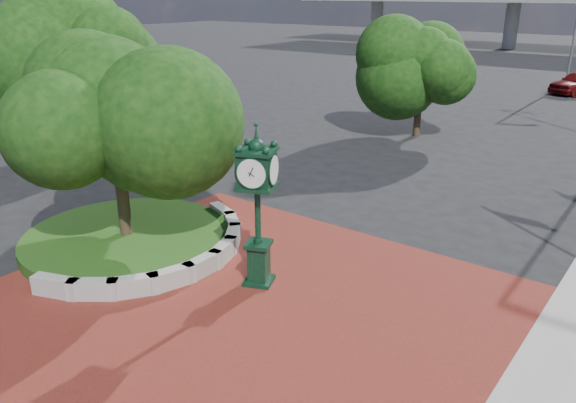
{
  "coord_description": "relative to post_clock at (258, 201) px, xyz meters",
  "views": [
    {
      "loc": [
        8.16,
        -9.36,
        7.19
      ],
      "look_at": [
        -0.06,
        1.5,
        2.08
      ],
      "focal_mm": 35.0,
      "sensor_mm": 36.0,
      "label": 1
    }
  ],
  "objects": [
    {
      "name": "plaza",
      "position": [
        0.3,
        -1.57,
        -2.3
      ],
      "size": [
        12.0,
        12.0,
        0.04
      ],
      "primitive_type": "cube",
      "color": "maroon",
      "rests_on": "ground"
    },
    {
      "name": "planter_wall",
      "position": [
        -2.4,
        -0.57,
        -2.05
      ],
      "size": [
        2.96,
        6.77,
        0.54
      ],
      "color": "#9E9B93",
      "rests_on": "ground"
    },
    {
      "name": "tree_northwest",
      "position": [
        -12.7,
        4.43,
        1.8
      ],
      "size": [
        5.6,
        5.6,
        6.93
      ],
      "color": "#38281C",
      "rests_on": "ground"
    },
    {
      "name": "ground",
      "position": [
        0.3,
        -0.57,
        -2.32
      ],
      "size": [
        200.0,
        200.0,
        0.0
      ],
      "primitive_type": "plane",
      "color": "black",
      "rests_on": "ground"
    },
    {
      "name": "grass_bed",
      "position": [
        -4.7,
        -0.57,
        -2.12
      ],
      "size": [
        6.1,
        6.1,
        0.4
      ],
      "primitive_type": "cylinder",
      "color": "#204313",
      "rests_on": "ground"
    },
    {
      "name": "post_clock",
      "position": [
        0.0,
        0.0,
        0.0
      ],
      "size": [
        1.09,
        1.09,
        4.23
      ],
      "color": "black",
      "rests_on": "ground"
    },
    {
      "name": "tree_street",
      "position": [
        -3.7,
        17.43,
        0.92
      ],
      "size": [
        4.4,
        4.4,
        5.45
      ],
      "color": "#38281C",
      "rests_on": "ground"
    },
    {
      "name": "tree_planter",
      "position": [
        -4.7,
        -0.57,
        1.4
      ],
      "size": [
        5.2,
        5.2,
        6.33
      ],
      "color": "#38281C",
      "rests_on": "ground"
    }
  ]
}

